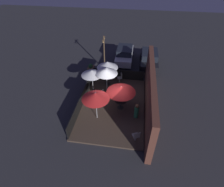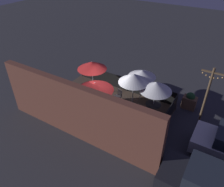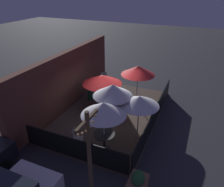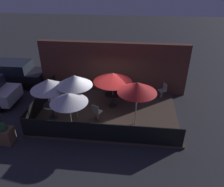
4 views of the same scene
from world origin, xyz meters
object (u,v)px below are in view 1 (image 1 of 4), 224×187
patio_umbrella_2 (95,96)px  patio_chair_0 (120,77)px  patio_chair_1 (103,95)px  planter_box (91,69)px  patio_umbrella_1 (107,65)px  light_post (104,52)px  dining_table_0 (121,102)px  patron_0 (136,111)px  patio_umbrella_0 (121,89)px  dining_table_1 (108,78)px  patio_chair_2 (136,136)px  patio_umbrella_4 (107,70)px  parked_car_1 (149,59)px  parked_car_0 (125,54)px  patio_umbrella_3 (92,73)px

patio_umbrella_2 → patio_chair_0: bearing=166.4°
patio_chair_1 → planter_box: size_ratio=0.86×
patio_umbrella_1 → light_post: light_post is taller
dining_table_0 → patron_0: size_ratio=0.74×
patio_umbrella_0 → patio_umbrella_1: 3.32m
dining_table_1 → patio_chair_2: (5.85, 2.77, -0.11)m
dining_table_0 → patio_chair_2: bearing=24.0°
patio_umbrella_0 → patio_chair_0: bearing=-173.2°
patio_chair_1 → patron_0: patron_0 is taller
patio_umbrella_2 → patio_chair_1: (-1.96, 0.08, -1.55)m
patio_umbrella_0 → patio_umbrella_4: patio_umbrella_4 is taller
dining_table_1 → parked_car_1: (-3.99, 3.67, 0.11)m
patio_umbrella_4 → parked_car_0: (-5.85, 0.92, -1.44)m
patio_umbrella_2 → patio_umbrella_4: bearing=176.0°
patio_chair_1 → patron_0: 3.04m
patio_chair_2 → patron_0: bearing=-22.1°
patio_chair_0 → dining_table_0: bearing=75.5°
patio_umbrella_0 → parked_car_1: 7.37m
dining_table_0 → patron_0: (0.78, 1.22, -0.03)m
dining_table_0 → patio_chair_0: bearing=-173.2°
patio_chair_1 → patio_umbrella_0: bearing=0.0°
planter_box → patio_umbrella_1: bearing=50.4°
patio_chair_2 → patron_0: size_ratio=0.77×
patio_chair_2 → parked_car_1: parked_car_1 is taller
patio_umbrella_3 → patio_chair_0: size_ratio=2.25×
patio_umbrella_1 → patio_umbrella_2: patio_umbrella_2 is taller
patio_umbrella_3 → patio_umbrella_4: bearing=91.5°
patio_umbrella_4 → patio_chair_0: 2.53m
patio_umbrella_2 → patio_chair_1: size_ratio=2.46×
patio_umbrella_0 → dining_table_0: bearing=0.0°
patio_umbrella_4 → parked_car_1: 6.48m
patio_chair_2 → patio_umbrella_4: bearing=5.6°
parked_car_0 → patio_chair_2: bearing=9.5°
light_post → patio_umbrella_4: bearing=13.4°
light_post → patio_umbrella_3: bearing=-4.5°
patron_0 → patio_umbrella_3: bearing=-79.7°
dining_table_0 → patio_chair_1: patio_chair_1 is taller
dining_table_0 → planter_box: 5.71m
dining_table_1 → parked_car_1: size_ratio=0.21×
patron_0 → planter_box: (-5.35, -4.63, -0.19)m
patio_umbrella_1 → parked_car_0: (-4.60, 1.07, -1.23)m
patio_umbrella_1 → parked_car_1: 5.56m
patio_umbrella_3 → parked_car_0: size_ratio=0.51×
patio_chair_2 → light_post: 9.16m
patio_umbrella_4 → patio_chair_1: (1.04, -0.13, -1.64)m
patio_chair_0 → patio_chair_1: bearing=47.5°
patio_chair_2 → light_post: (-8.35, -3.51, 1.37)m
patio_umbrella_1 → parked_car_1: size_ratio=0.53×
patio_umbrella_0 → dining_table_1: bearing=-153.4°
patio_umbrella_4 → patio_chair_1: patio_umbrella_4 is taller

